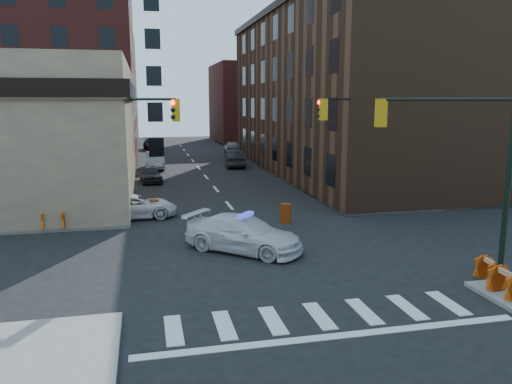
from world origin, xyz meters
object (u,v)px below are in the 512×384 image
barrel_bank (154,208)px  barricade_se_a (490,271)px  barrel_road (286,213)px  parked_car_wfar (155,160)px  barricade_nw_a (64,218)px  parked_car_wnear (151,174)px  pedestrian_a (43,207)px  pedestrian_b (80,202)px  police_car (244,234)px  parked_car_enear (235,159)px  pickup (135,206)px

barrel_bank → barricade_se_a: 17.94m
barrel_bank → barrel_road: bearing=-23.7°
parked_car_wfar → barricade_se_a: 35.85m
barrel_bank → barricade_nw_a: bearing=-158.4°
barrel_bank → parked_car_wnear: bearing=89.9°
parked_car_wfar → pedestrian_a: 22.07m
pedestrian_a → pedestrian_b: pedestrian_a is taller
police_car → parked_car_wnear: police_car is taller
parked_car_enear → pedestrian_b: pedestrian_b is taller
parked_car_enear → police_car: bearing=86.1°
police_car → barrel_bank: size_ratio=5.57×
pickup → parked_car_wnear: 12.46m
parked_car_wnear → barricade_se_a: (11.57, -26.01, -0.11)m
pickup → barricade_nw_a: size_ratio=3.93×
pedestrian_b → barrel_road: pedestrian_b is taller
pickup → pedestrian_a: 4.77m
barrel_road → barricade_se_a: barrel_road is taller
parked_car_enear → pedestrian_a: size_ratio=3.06×
pickup → barrel_road: pickup is taller
barricade_se_a → barrel_bank: bearing=45.4°
parked_car_wfar → parked_car_enear: bearing=-1.2°
pedestrian_a → barrel_bank: bearing=43.4°
parked_car_enear → pedestrian_a: (-14.13, -20.73, 0.14)m
pedestrian_b → barrel_road: (11.02, -3.35, -0.42)m
police_car → barricade_se_a: 9.93m
parked_car_enear → pedestrian_b: bearing=63.5°
police_car → parked_car_wfar: size_ratio=1.10×
barrel_road → pedestrian_b: bearing=163.1°
parked_car_wfar → parked_car_wnear: bearing=-92.3°
pickup → parked_car_wnear: parked_car_wnear is taller
pickup → parked_car_wfar: size_ratio=0.96×
parked_car_wfar → barricade_se_a: parked_car_wfar is taller
pedestrian_a → pedestrian_b: size_ratio=1.01×
pickup → pedestrian_a: pedestrian_a is taller
police_car → pickup: 8.95m
barricade_nw_a → pedestrian_a: bearing=130.5°
police_car → barrel_bank: bearing=66.6°
parked_car_wnear → barricade_se_a: size_ratio=3.58×
barricade_se_a → barricade_nw_a: bearing=59.0°
pedestrian_b → barricade_nw_a: bearing=-103.5°
barricade_nw_a → barricade_se_a: bearing=-42.0°
pickup → barricade_se_a: bearing=-139.4°
parked_car_wfar → parked_car_enear: parked_car_wfar is taller
parked_car_enear → barricade_se_a: (3.27, -33.73, -0.25)m
parked_car_wfar → pedestrian_b: 20.67m
parked_car_wnear → parked_car_enear: bearing=38.1°
parked_car_wfar → barrel_bank: parked_car_wfar is taller
pedestrian_b → parked_car_wfar: bearing=79.1°
police_car → barrel_road: police_car is taller
barricade_se_a → parked_car_wfar: bearing=23.1°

